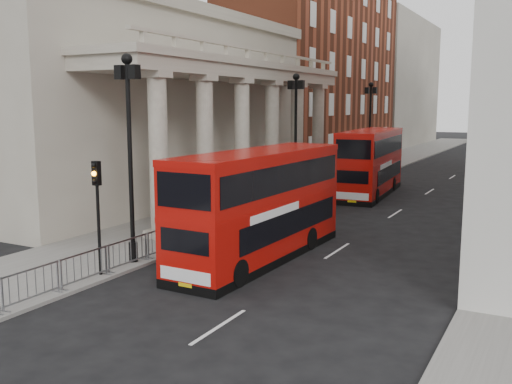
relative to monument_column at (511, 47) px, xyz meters
The scene contains 17 objects.
ground 93.57m from the monument_column, 93.73° to the right, with size 260.00×260.00×0.00m, color black.
sidewalk_west 64.64m from the monument_column, 98.26° to the right, with size 6.00×140.00×0.12m, color slate.
kerb 64.29m from the monument_column, 95.57° to the right, with size 0.20×140.00×0.14m, color slate.
portico_building 76.47m from the monument_column, 102.57° to the right, with size 9.00×28.00×12.00m, color gray.
brick_building 47.26m from the monument_column, 110.56° to the right, with size 9.00×32.00×22.00m, color brown.
west_building_far 21.26m from the monument_column, 143.97° to the right, with size 9.00×30.00×20.00m, color gray.
monument_column is the anchor object (origin of this frame).
lamp_post_south 88.94m from the monument_column, 94.29° to the right, with size 1.05×0.44×8.32m.
lamp_post_mid 73.14m from the monument_column, 95.24° to the right, with size 1.05×0.44×8.32m.
lamp_post_north 57.46m from the monument_column, 96.72° to the right, with size 1.05×0.44×8.32m.
traffic_light 91.17m from the monument_column, 94.13° to the right, with size 0.28×0.33×4.30m.
crowd_barriers 91.29m from the monument_column, 94.05° to the right, with size 0.50×18.75×1.10m.
bus_near 85.90m from the monument_column, 91.63° to the right, with size 2.86×10.70×4.59m.
bus_far 66.98m from the monument_column, 93.10° to the right, with size 3.49×11.01×4.68m.
pedestrian_a 76.14m from the monument_column, 96.56° to the right, with size 0.66×0.43×1.82m, color black.
pedestrian_b 80.66m from the monument_column, 97.84° to the right, with size 0.92×0.72×1.90m, color black.
pedestrian_c 73.80m from the monument_column, 97.15° to the right, with size 0.79×0.52×1.62m, color black.
Camera 1 is at (14.51, -13.56, 6.45)m, focal length 40.00 mm.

